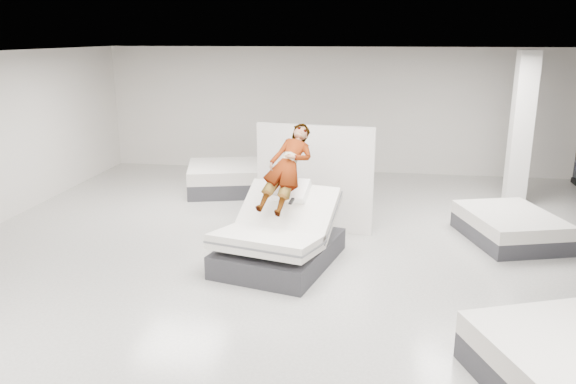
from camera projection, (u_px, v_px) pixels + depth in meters
The scene contains 8 objects.
room at pixel (299, 175), 7.83m from camera, with size 14.00×14.04×3.20m.
hero_bed at pixel (279, 241), 8.75m from camera, with size 1.98×2.34×1.26m.
person at pixel (287, 182), 8.81m from camera, with size 0.60×0.39×1.64m, color slate.
remote at pixel (292, 201), 8.47m from camera, with size 0.05×0.14×0.03m, color black.
divider_panel at pixel (314, 179), 10.15m from camera, with size 2.14×0.10×1.95m, color white.
flat_bed_right_far at pixel (510, 227), 9.80m from camera, with size 1.83×2.13×0.50m.
flat_bed_left_far at pixel (238, 178), 12.94m from camera, with size 2.61×2.21×0.62m.
column at pixel (521, 130), 11.52m from camera, with size 0.40×0.40×3.20m, color white.
Camera 1 is at (1.00, -7.54, 3.47)m, focal length 35.00 mm.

